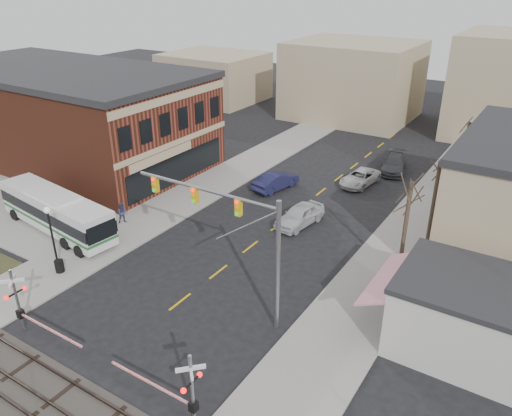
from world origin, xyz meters
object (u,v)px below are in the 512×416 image
Objects in this scene: car_c at (360,178)px; car_b at (276,181)px; car_d at (394,164)px; pedestrian_near at (82,239)px; rr_crossing_east at (185,388)px; traffic_signal_mast at (236,227)px; trash_bin at (59,266)px; rr_crossing_west at (22,304)px; car_a at (300,215)px; street_lamp at (50,225)px; pedestrian_far at (123,213)px; transit_bus at (56,211)px.

car_b is at bearing -132.97° from car_c.
pedestrian_near reaches higher than car_d.
car_b is at bearing -13.12° from pedestrian_near.
traffic_signal_mast is at bearing 108.14° from rr_crossing_east.
rr_crossing_east is 35.55m from car_d.
car_d is (12.87, 30.56, 0.24)m from trash_bin.
car_c is at bearing 75.69° from rr_crossing_west.
rr_crossing_west is 1.03× the size of car_d.
car_c is at bearing 93.09° from traffic_signal_mast.
rr_crossing_west is at bearing 98.36° from car_b.
pedestrian_near is at bearing 154.41° from rr_crossing_east.
car_d is (-2.20, 35.46, -1.18)m from rr_crossing_east.
rr_crossing_east is (2.57, -7.84, -3.76)m from traffic_signal_mast.
car_a is (-2.18, 12.01, -4.89)m from traffic_signal_mast.
street_lamp is 27.88m from car_c.
car_a is at bearing 100.29° from traffic_signal_mast.
pedestrian_near is 4.69m from pedestrian_far.
pedestrian_far reaches higher than car_a.
street_lamp is 0.93× the size of car_c.
car_c is at bearing 66.00° from trash_bin.
transit_bus is 2.17× the size of rr_crossing_west.
rr_crossing_east is at bearing 123.56° from car_b.
trash_bin is 0.49× the size of pedestrian_far.
rr_crossing_west is 11.51m from rr_crossing_east.
car_c is at bearing 93.26° from car_a.
car_a reaches higher than car_d.
rr_crossing_east reaches higher than car_d.
pedestrian_far reaches higher than pedestrian_near.
traffic_signal_mast is 15.65m from pedestrian_far.
pedestrian_far is (-6.77, -12.69, 0.18)m from car_b.
car_a is (15.36, 11.08, -0.91)m from transit_bus.
car_b reaches higher than car_c.
pedestrian_near is (-13.57, -0.12, -4.78)m from traffic_signal_mast.
rr_crossing_west is 25.19m from car_b.
traffic_signal_mast is at bearing -71.11° from car_a.
transit_bus is at bearing 141.20° from street_lamp.
pedestrian_far is (-0.64, 4.64, 0.04)m from pedestrian_near.
rr_crossing_west is at bearing -138.54° from traffic_signal_mast.
transit_bus is 12.33m from rr_crossing_west.
street_lamp is 0.93× the size of car_b.
rr_crossing_west is at bearing -121.33° from pedestrian_far.
street_lamp is 33.24m from car_d.
car_c is at bearing 52.75° from transit_bus.
pedestrian_far is at bearing 143.60° from rr_crossing_east.
trash_bin is at bearing -106.81° from car_c.
pedestrian_near reaches higher than trash_bin.
car_a is (-4.75, 19.86, -1.13)m from rr_crossing_east.
car_b reaches higher than trash_bin.
street_lamp is 2.88m from trash_bin.
car_b is at bearing 7.61° from pedestrian_far.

